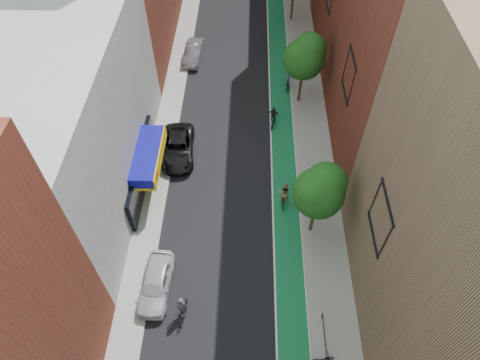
# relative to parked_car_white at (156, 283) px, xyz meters

# --- Properties ---
(bike_lane) EXTENTS (2.00, 68.00, 0.01)m
(bike_lane) POSITION_rel_parked_car_white_xyz_m (8.60, 20.70, -0.77)
(bike_lane) COLOR #12672F
(bike_lane) RESTS_ON ground
(sidewalk_left) EXTENTS (2.00, 68.00, 0.15)m
(sidewalk_left) POSITION_rel_parked_car_white_xyz_m (-1.40, 20.70, -0.70)
(sidewalk_left) COLOR gray
(sidewalk_left) RESTS_ON ground
(sidewalk_right) EXTENTS (3.00, 68.00, 0.15)m
(sidewalk_right) POSITION_rel_parked_car_white_xyz_m (11.10, 20.70, -0.70)
(sidewalk_right) COLOR gray
(sidewalk_right) RESTS_ON ground
(building_left_white) EXTENTS (8.00, 20.00, 12.00)m
(building_left_white) POSITION_rel_parked_car_white_xyz_m (-6.40, 8.70, 5.22)
(building_left_white) COLOR silver
(building_left_white) RESTS_ON ground
(tree_near) EXTENTS (3.40, 3.36, 6.42)m
(tree_near) POSITION_rel_parked_car_white_xyz_m (10.25, 4.72, 3.88)
(tree_near) COLOR #332619
(tree_near) RESTS_ON ground
(tree_mid) EXTENTS (3.55, 3.53, 6.74)m
(tree_mid) POSITION_rel_parked_car_white_xyz_m (10.25, 18.72, 4.11)
(tree_mid) COLOR #332619
(tree_mid) RESTS_ON ground
(parked_car_white) EXTENTS (2.04, 4.64, 1.55)m
(parked_car_white) POSITION_rel_parked_car_white_xyz_m (0.00, 0.00, 0.00)
(parked_car_white) COLOR silver
(parked_car_white) RESTS_ON ground
(parked_car_black) EXTENTS (2.89, 5.57, 1.50)m
(parked_car_black) POSITION_rel_parked_car_white_xyz_m (0.00, 11.86, -0.03)
(parked_car_black) COLOR black
(parked_car_black) RESTS_ON ground
(parked_car_silver) EXTENTS (1.94, 4.62, 1.49)m
(parked_car_silver) POSITION_rel_parked_car_white_xyz_m (0.00, 25.08, -0.03)
(parked_car_silver) COLOR gray
(parked_car_silver) RESTS_ON ground
(cyclist_lead) EXTENTS (0.82, 1.94, 2.16)m
(cyclist_lead) POSITION_rel_parked_car_white_xyz_m (1.88, -1.68, -0.06)
(cyclist_lead) COLOR black
(cyclist_lead) RESTS_ON ground
(cyclist_lane_near) EXTENTS (1.00, 1.58, 2.22)m
(cyclist_lane_near) POSITION_rel_parked_car_white_xyz_m (8.35, 7.09, 0.23)
(cyclist_lane_near) COLOR black
(cyclist_lane_near) RESTS_ON ground
(cyclist_lane_mid) EXTENTS (0.99, 1.88, 1.94)m
(cyclist_lane_mid) POSITION_rel_parked_car_white_xyz_m (7.80, 15.53, -0.07)
(cyclist_lane_mid) COLOR black
(cyclist_lane_mid) RESTS_ON ground
(cyclist_lane_far) EXTENTS (1.12, 1.78, 1.96)m
(cyclist_lane_far) POSITION_rel_parked_car_white_xyz_m (9.30, 20.72, 0.08)
(cyclist_lane_far) COLOR black
(cyclist_lane_far) RESTS_ON ground
(parked_bike_near) EXTENTS (1.82, 0.98, 0.91)m
(parked_bike_near) POSITION_rel_parked_car_white_xyz_m (10.00, -4.35, -0.17)
(parked_bike_near) COLOR black
(parked_bike_near) RESTS_ON sidewalk_right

